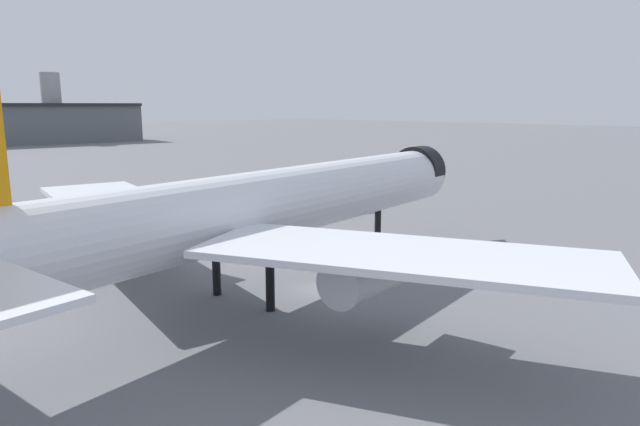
# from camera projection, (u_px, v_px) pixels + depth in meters

# --- Properties ---
(ground) EXTENTS (900.00, 900.00, 0.00)m
(ground) POSITION_uv_depth(u_px,v_px,m) (316.00, 290.00, 50.33)
(ground) COLOR slate
(airliner_near_gate) EXTENTS (64.55, 58.71, 17.46)m
(airliner_near_gate) POSITION_uv_depth(u_px,v_px,m) (261.00, 208.00, 47.51)
(airliner_near_gate) COLOR silver
(airliner_near_gate) RESTS_ON ground
(service_truck_front) EXTENTS (5.87, 4.90, 3.00)m
(service_truck_front) POSITION_uv_depth(u_px,v_px,m) (339.00, 201.00, 87.17)
(service_truck_front) COLOR black
(service_truck_front) RESTS_ON ground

